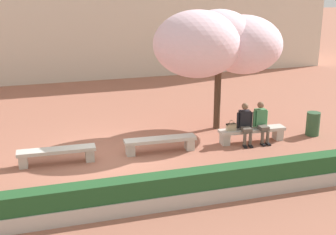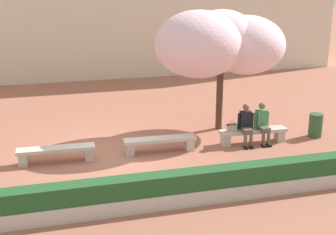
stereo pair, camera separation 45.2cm
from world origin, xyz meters
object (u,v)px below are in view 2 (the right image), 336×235
object	(u,v)px
stone_bench_near_east	(253,133)
trash_bin	(316,125)
stone_bench_near_west	(56,152)
person_seated_right	(262,122)
person_seated_left	(246,123)
handbag	(232,127)
cherry_tree_main	(221,43)
stone_bench_center	(160,142)

from	to	relation	value
stone_bench_near_east	trash_bin	size ratio (longest dim) A/B	2.80
stone_bench_near_west	person_seated_right	xyz separation A→B (m)	(6.33, -0.05, 0.39)
person_seated_left	handbag	distance (m)	0.46
person_seated_right	handbag	size ratio (longest dim) A/B	3.81
person_seated_right	cherry_tree_main	world-z (taller)	cherry_tree_main
person_seated_right	person_seated_left	bearing A→B (deg)	179.92
person_seated_left	person_seated_right	distance (m)	0.56
person_seated_right	handbag	bearing A→B (deg)	175.90
stone_bench_center	handbag	distance (m)	2.32
stone_bench_near_west	person_seated_left	distance (m)	5.79
stone_bench_center	stone_bench_near_east	size ratio (longest dim) A/B	1.00
stone_bench_near_east	person_seated_left	bearing A→B (deg)	-169.44
stone_bench_near_east	cherry_tree_main	size ratio (longest dim) A/B	0.49
person_seated_right	cherry_tree_main	bearing A→B (deg)	119.47
person_seated_left	cherry_tree_main	world-z (taller)	cherry_tree_main
stone_bench_near_east	handbag	distance (m)	0.77
stone_bench_near_east	person_seated_left	size ratio (longest dim) A/B	1.69
stone_bench_center	stone_bench_near_east	world-z (taller)	same
handbag	stone_bench_center	bearing A→B (deg)	-179.56
stone_bench_near_west	handbag	world-z (taller)	handbag
person_seated_right	handbag	xyz separation A→B (m)	(-0.99, 0.07, -0.12)
handbag	cherry_tree_main	size ratio (longest dim) A/B	0.08
stone_bench_near_west	stone_bench_near_east	distance (m)	6.06
stone_bench_near_east	person_seated_right	world-z (taller)	person_seated_right
handbag	trash_bin	distance (m)	2.94
stone_bench_near_west	stone_bench_center	bearing A→B (deg)	0.00
handbag	cherry_tree_main	xyz separation A→B (m)	(0.13, 1.46, 2.41)
stone_bench_center	stone_bench_near_east	distance (m)	3.03
trash_bin	person_seated_right	bearing A→B (deg)	-178.67
stone_bench_near_west	person_seated_left	world-z (taller)	person_seated_left
stone_bench_near_east	trash_bin	xyz separation A→B (m)	(2.21, -0.01, 0.08)
trash_bin	person_seated_left	bearing A→B (deg)	-178.98
handbag	stone_bench_near_east	bearing A→B (deg)	-1.41
person_seated_left	handbag	xyz separation A→B (m)	(-0.44, 0.07, -0.12)
stone_bench_near_east	trash_bin	world-z (taller)	trash_bin
stone_bench_center	trash_bin	size ratio (longest dim) A/B	2.80
stone_bench_center	person_seated_left	world-z (taller)	person_seated_left
stone_bench_center	handbag	world-z (taller)	handbag
person_seated_left	person_seated_right	world-z (taller)	same
stone_bench_near_west	person_seated_right	bearing A→B (deg)	-0.48
handbag	cherry_tree_main	distance (m)	2.82
stone_bench_center	handbag	size ratio (longest dim) A/B	6.44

